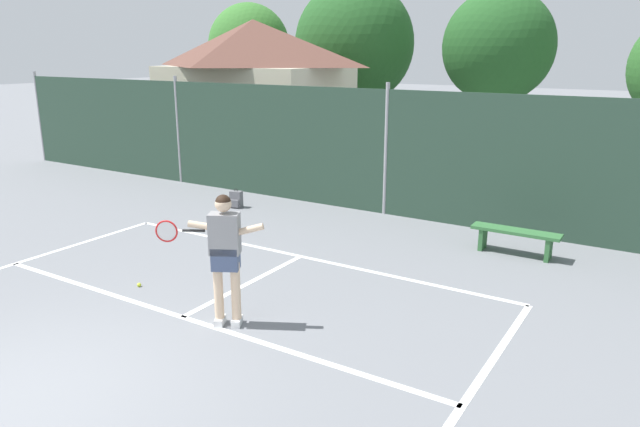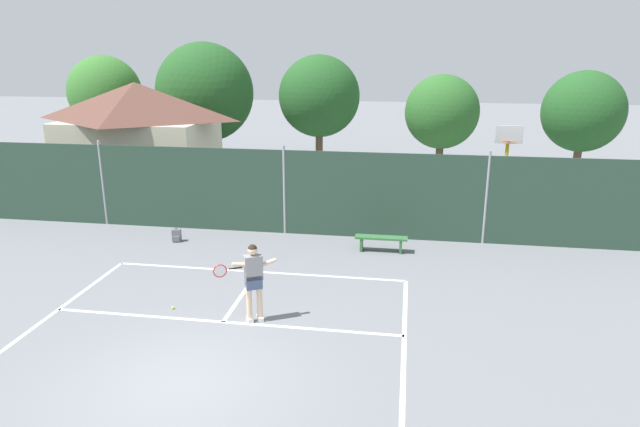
% 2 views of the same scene
% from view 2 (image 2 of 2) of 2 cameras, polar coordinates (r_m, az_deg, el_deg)
% --- Properties ---
extents(ground_plane, '(120.00, 120.00, 0.00)m').
position_cam_2_polar(ground_plane, '(11.10, -14.18, -16.61)').
color(ground_plane, slate).
extents(court_markings, '(8.30, 11.10, 0.01)m').
position_cam_2_polar(court_markings, '(11.60, -12.91, -14.93)').
color(court_markings, white).
rests_on(court_markings, ground).
extents(chainlink_fence, '(26.09, 0.09, 2.99)m').
position_cam_2_polar(chainlink_fence, '(18.49, -3.68, 2.19)').
color(chainlink_fence, '#284233').
rests_on(chainlink_fence, ground).
extents(basketball_hoop, '(0.90, 0.67, 3.55)m').
position_cam_2_polar(basketball_hoop, '(19.97, 18.59, 5.04)').
color(basketball_hoop, yellow).
rests_on(basketball_hoop, ground).
extents(clubhouse_building, '(6.44, 4.44, 4.69)m').
position_cam_2_polar(clubhouse_building, '(25.10, -18.10, 7.53)').
color(clubhouse_building, beige).
rests_on(clubhouse_building, ground).
extents(treeline_backdrop, '(27.26, 4.43, 6.38)m').
position_cam_2_polar(treeline_backdrop, '(27.91, -2.92, 11.71)').
color(treeline_backdrop, brown).
rests_on(treeline_backdrop, ground).
extents(tennis_player, '(1.25, 0.81, 1.85)m').
position_cam_2_polar(tennis_player, '(12.57, -6.90, -6.40)').
color(tennis_player, silver).
rests_on(tennis_player, ground).
extents(tennis_ball, '(0.07, 0.07, 0.07)m').
position_cam_2_polar(tennis_ball, '(13.93, -14.88, -9.34)').
color(tennis_ball, '#CCE033').
rests_on(tennis_ball, ground).
extents(backpack_grey, '(0.31, 0.29, 0.46)m').
position_cam_2_polar(backpack_grey, '(18.56, -14.52, -2.22)').
color(backpack_grey, slate).
rests_on(backpack_grey, ground).
extents(courtside_bench, '(1.60, 0.36, 0.48)m').
position_cam_2_polar(courtside_bench, '(17.13, 6.30, -2.76)').
color(courtside_bench, '#336B38').
rests_on(courtside_bench, ground).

